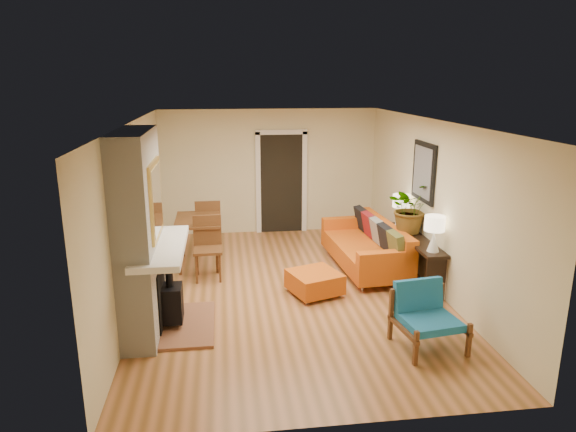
# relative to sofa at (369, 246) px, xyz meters

# --- Properties ---
(room_shell) EXTENTS (6.50, 6.50, 6.50)m
(room_shell) POSITION_rel_sofa_xyz_m (-0.90, 1.79, 0.86)
(room_shell) COLOR #BD7748
(room_shell) RESTS_ON ground
(fireplace) EXTENTS (1.09, 1.68, 2.60)m
(fireplace) POSITION_rel_sofa_xyz_m (-3.51, -1.85, 0.86)
(fireplace) COLOR white
(fireplace) RESTS_ON ground
(sofa) EXTENTS (1.10, 2.28, 0.88)m
(sofa) POSITION_rel_sofa_xyz_m (0.00, 0.00, 0.00)
(sofa) COLOR silver
(sofa) RESTS_ON ground
(ottoman) EXTENTS (0.89, 0.89, 0.35)m
(ottoman) POSITION_rel_sofa_xyz_m (-1.15, -1.03, -0.18)
(ottoman) COLOR silver
(ottoman) RESTS_ON ground
(blue_chair) EXTENTS (0.84, 0.83, 0.78)m
(blue_chair) POSITION_rel_sofa_xyz_m (-0.07, -2.69, 0.04)
(blue_chair) COLOR brown
(blue_chair) RESTS_ON ground
(dining_table) EXTENTS (0.80, 1.91, 1.03)m
(dining_table) POSITION_rel_sofa_xyz_m (-2.85, 0.53, 0.29)
(dining_table) COLOR brown
(dining_table) RESTS_ON ground
(console_table) EXTENTS (0.34, 1.85, 0.72)m
(console_table) POSITION_rel_sofa_xyz_m (0.56, -0.67, 0.19)
(console_table) COLOR black
(console_table) RESTS_ON ground
(lamp_near) EXTENTS (0.30, 0.30, 0.54)m
(lamp_near) POSITION_rel_sofa_xyz_m (0.56, -1.35, 0.68)
(lamp_near) COLOR white
(lamp_near) RESTS_ON console_table
(lamp_far) EXTENTS (0.30, 0.30, 0.54)m
(lamp_far) POSITION_rel_sofa_xyz_m (0.56, 0.09, 0.68)
(lamp_far) COLOR white
(lamp_far) RESTS_ON console_table
(houseplant) EXTENTS (0.96, 0.91, 0.85)m
(houseplant) POSITION_rel_sofa_xyz_m (0.55, -0.38, 0.77)
(houseplant) COLOR #1E5919
(houseplant) RESTS_ON console_table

